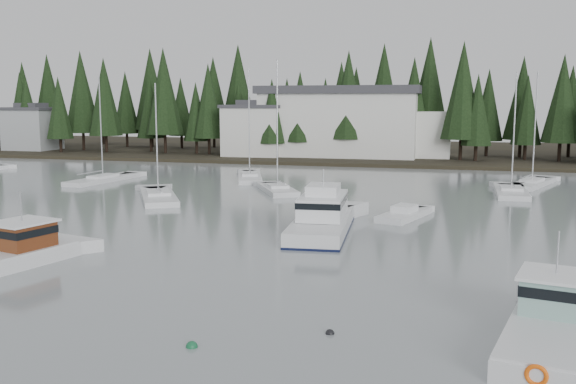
# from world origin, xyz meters

# --- Properties ---
(ground) EXTENTS (260.00, 260.00, 0.00)m
(ground) POSITION_xyz_m (0.00, 0.00, 0.00)
(ground) COLOR gray
(ground) RESTS_ON ground
(far_shore_land) EXTENTS (240.00, 54.00, 1.00)m
(far_shore_land) POSITION_xyz_m (0.00, 97.00, 0.00)
(far_shore_land) COLOR black
(far_shore_land) RESTS_ON ground
(conifer_treeline) EXTENTS (200.00, 22.00, 20.00)m
(conifer_treeline) POSITION_xyz_m (0.00, 86.00, 0.00)
(conifer_treeline) COLOR black
(conifer_treeline) RESTS_ON ground
(house_west) EXTENTS (9.54, 7.42, 8.75)m
(house_west) POSITION_xyz_m (-18.00, 79.00, 4.65)
(house_west) COLOR silver
(house_west) RESTS_ON ground
(house_far_west) EXTENTS (8.48, 7.42, 8.25)m
(house_far_west) POSITION_xyz_m (-60.00, 81.00, 4.40)
(house_far_west) COLOR #999EA0
(house_far_west) RESTS_ON ground
(harbor_inn) EXTENTS (29.50, 11.50, 10.90)m
(harbor_inn) POSITION_xyz_m (-2.96, 82.34, 5.78)
(harbor_inn) COLOR silver
(harbor_inn) RESTS_ON ground
(lobster_boat_brown) EXTENTS (6.18, 9.81, 4.62)m
(lobster_boat_brown) POSITION_xyz_m (-11.11, 11.39, 0.53)
(lobster_boat_brown) COLOR silver
(lobster_boat_brown) RESTS_ON ground
(cabin_cruiser_center) EXTENTS (4.58, 12.02, 5.05)m
(cabin_cruiser_center) POSITION_xyz_m (3.98, 25.56, 0.76)
(cabin_cruiser_center) COLOR silver
(cabin_cruiser_center) RESTS_ON ground
(lobster_boat_teal) EXTENTS (4.71, 8.87, 4.69)m
(lobster_boat_teal) POSITION_xyz_m (16.57, 7.13, 0.56)
(lobster_boat_teal) COLOR silver
(lobster_boat_teal) RESTS_ON ground
(sailboat_0) EXTENTS (6.23, 8.49, 13.68)m
(sailboat_0) POSITION_xyz_m (-4.41, 43.84, 0.08)
(sailboat_0) COLOR silver
(sailboat_0) RESTS_ON ground
(sailboat_2) EXTENTS (3.83, 11.11, 12.30)m
(sailboat_2) POSITION_xyz_m (-25.91, 46.90, 0.06)
(sailboat_2) COLOR silver
(sailboat_2) RESTS_ON ground
(sailboat_3) EXTENTS (6.09, 11.18, 13.39)m
(sailboat_3) POSITION_xyz_m (-10.46, 53.31, 0.07)
(sailboat_3) COLOR silver
(sailboat_3) RESTS_ON ground
(sailboat_4) EXTENTS (8.00, 10.92, 11.26)m
(sailboat_4) POSITION_xyz_m (-13.95, 36.50, 0.05)
(sailboat_4) COLOR silver
(sailboat_4) RESTS_ON ground
(sailboat_6) EXTENTS (2.95, 9.41, 12.35)m
(sailboat_6) POSITION_xyz_m (18.26, 48.06, 0.06)
(sailboat_6) COLOR silver
(sailboat_6) RESTS_ON ground
(sailboat_7) EXTENTS (6.09, 10.47, 12.70)m
(sailboat_7) POSITION_xyz_m (20.98, 55.49, 0.06)
(sailboat_7) COLOR silver
(sailboat_7) RESTS_ON ground
(runabout_1) EXTENTS (4.10, 6.99, 1.42)m
(runabout_1) POSITION_xyz_m (9.14, 32.37, 0.13)
(runabout_1) COLOR silver
(runabout_1) RESTS_ON ground
(mooring_buoy_green) EXTENTS (0.45, 0.45, 0.45)m
(mooring_buoy_green) POSITION_xyz_m (3.61, 3.38, 0.00)
(mooring_buoy_green) COLOR #145933
(mooring_buoy_green) RESTS_ON ground
(mooring_buoy_dark) EXTENTS (0.37, 0.37, 0.37)m
(mooring_buoy_dark) POSITION_xyz_m (8.33, 6.05, 0.00)
(mooring_buoy_dark) COLOR black
(mooring_buoy_dark) RESTS_ON ground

